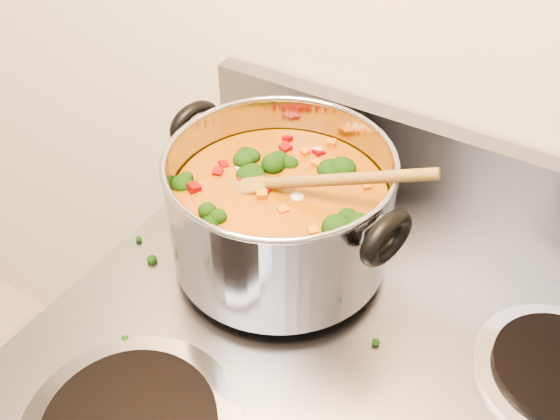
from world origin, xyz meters
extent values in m
cube|color=gray|center=(0.06, 1.48, 1.00)|extent=(0.78, 0.03, 0.16)
cylinder|color=#A5A5AD|center=(-0.12, 1.31, 0.92)|extent=(0.19, 0.19, 0.01)
cylinder|color=black|center=(-0.12, 1.31, 0.93)|extent=(0.15, 0.15, 0.01)
cylinder|color=#A5A5AD|center=(0.25, 1.31, 0.92)|extent=(0.19, 0.19, 0.01)
cylinder|color=#A3A3AB|center=(-0.12, 1.30, 1.01)|extent=(0.28, 0.28, 0.15)
torus|color=#A3A3AB|center=(-0.12, 1.30, 1.09)|extent=(0.28, 0.28, 0.01)
cylinder|color=#88540C|center=(-0.12, 1.30, 0.99)|extent=(0.26, 0.26, 0.10)
torus|color=black|center=(-0.27, 1.34, 1.07)|extent=(0.04, 0.08, 0.08)
torus|color=black|center=(0.04, 1.27, 1.07)|extent=(0.04, 0.08, 0.08)
ellipsoid|color=black|center=(-0.13, 1.25, 1.04)|extent=(0.04, 0.04, 0.03)
ellipsoid|color=black|center=(-0.22, 1.30, 1.04)|extent=(0.04, 0.04, 0.03)
ellipsoid|color=black|center=(-0.16, 1.33, 1.04)|extent=(0.04, 0.04, 0.03)
ellipsoid|color=black|center=(-0.13, 1.33, 1.04)|extent=(0.04, 0.04, 0.03)
ellipsoid|color=black|center=(-0.13, 1.24, 1.04)|extent=(0.04, 0.04, 0.03)
ellipsoid|color=black|center=(-0.15, 1.30, 1.04)|extent=(0.04, 0.04, 0.03)
ellipsoid|color=black|center=(-0.13, 1.38, 1.04)|extent=(0.04, 0.04, 0.03)
ellipsoid|color=black|center=(-0.08, 1.33, 1.04)|extent=(0.04, 0.04, 0.03)
ellipsoid|color=black|center=(-0.06, 1.39, 1.04)|extent=(0.04, 0.04, 0.03)
ellipsoid|color=#8E0506|center=(-0.20, 1.22, 1.04)|extent=(0.01, 0.01, 0.01)
ellipsoid|color=#8E0506|center=(-0.12, 1.24, 1.04)|extent=(0.01, 0.01, 0.01)
ellipsoid|color=#8E0506|center=(-0.14, 1.26, 1.04)|extent=(0.01, 0.01, 0.01)
ellipsoid|color=#8E0506|center=(-0.10, 1.24, 1.04)|extent=(0.01, 0.01, 0.01)
ellipsoid|color=#8E0506|center=(-0.07, 1.40, 1.04)|extent=(0.01, 0.01, 0.01)
ellipsoid|color=#8E0506|center=(-0.06, 1.32, 1.04)|extent=(0.01, 0.01, 0.01)
ellipsoid|color=#8E0506|center=(-0.11, 1.32, 1.04)|extent=(0.01, 0.01, 0.01)
ellipsoid|color=#8E0506|center=(-0.07, 1.20, 1.04)|extent=(0.01, 0.01, 0.01)
ellipsoid|color=#8E0506|center=(-0.12, 1.26, 1.04)|extent=(0.01, 0.01, 0.01)
ellipsoid|color=#8E0506|center=(-0.18, 1.24, 1.04)|extent=(0.01, 0.01, 0.01)
ellipsoid|color=#8E0506|center=(-0.06, 1.27, 1.04)|extent=(0.01, 0.01, 0.01)
ellipsoid|color=#8E0506|center=(-0.05, 1.21, 1.04)|extent=(0.01, 0.01, 0.01)
ellipsoid|color=#C55F0A|center=(-0.23, 1.34, 1.04)|extent=(0.01, 0.01, 0.01)
ellipsoid|color=#C55F0A|center=(-0.01, 1.29, 1.04)|extent=(0.01, 0.01, 0.01)
ellipsoid|color=#C55F0A|center=(-0.03, 1.29, 1.04)|extent=(0.01, 0.01, 0.01)
ellipsoid|color=#C55F0A|center=(-0.11, 1.30, 1.04)|extent=(0.01, 0.01, 0.01)
ellipsoid|color=#C55F0A|center=(-0.16, 1.20, 1.04)|extent=(0.01, 0.01, 0.01)
ellipsoid|color=#C55F0A|center=(-0.08, 1.19, 1.04)|extent=(0.01, 0.01, 0.01)
ellipsoid|color=#C55F0A|center=(-0.02, 1.24, 1.04)|extent=(0.01, 0.01, 0.01)
ellipsoid|color=#C55F0A|center=(-0.08, 1.25, 1.04)|extent=(0.01, 0.01, 0.01)
ellipsoid|color=#C8B389|center=(-0.20, 1.38, 1.04)|extent=(0.02, 0.02, 0.01)
ellipsoid|color=#C8B389|center=(-0.16, 1.37, 1.04)|extent=(0.02, 0.02, 0.01)
ellipsoid|color=#C8B389|center=(-0.16, 1.32, 1.04)|extent=(0.02, 0.02, 0.01)
ellipsoid|color=#C8B389|center=(-0.18, 1.39, 1.04)|extent=(0.02, 0.02, 0.01)
ellipsoid|color=#C8B389|center=(-0.10, 1.41, 1.04)|extent=(0.02, 0.02, 0.01)
ellipsoid|color=brown|center=(-0.16, 1.29, 1.04)|extent=(0.08, 0.06, 0.04)
cylinder|color=brown|center=(-0.05, 1.32, 1.07)|extent=(0.23, 0.08, 0.08)
ellipsoid|color=black|center=(-0.26, 1.43, 0.92)|extent=(0.01, 0.01, 0.01)
ellipsoid|color=black|center=(0.07, 1.36, 0.92)|extent=(0.01, 0.01, 0.01)
ellipsoid|color=black|center=(0.03, 1.38, 0.92)|extent=(0.01, 0.01, 0.01)
ellipsoid|color=black|center=(-0.24, 1.14, 0.92)|extent=(0.01, 0.01, 0.01)
ellipsoid|color=black|center=(-0.23, 1.46, 0.92)|extent=(0.01, 0.01, 0.01)
camera|label=1|loc=(0.19, 0.80, 1.53)|focal=40.00mm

